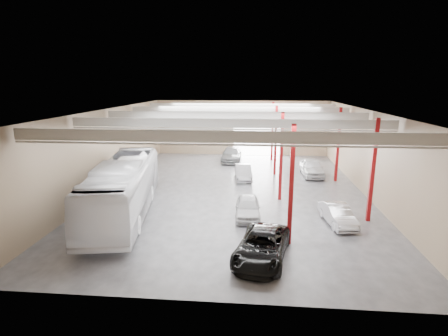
# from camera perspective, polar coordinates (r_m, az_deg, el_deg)

# --- Properties ---
(depot_shell) EXTENTS (22.12, 32.12, 7.06)m
(depot_shell) POSITION_cam_1_polar(r_m,az_deg,el_deg) (29.90, 2.03, 5.67)
(depot_shell) COLOR #414145
(depot_shell) RESTS_ON ground
(coach_bus) EXTENTS (5.50, 14.29, 3.89)m
(coach_bus) POSITION_cam_1_polar(r_m,az_deg,el_deg) (25.72, -16.03, -3.10)
(coach_bus) COLOR white
(coach_bus) RESTS_ON ground
(black_sedan) EXTENTS (3.50, 5.79, 1.50)m
(black_sedan) POSITION_cam_1_polar(r_m,az_deg,el_deg) (19.00, 6.22, -12.57)
(black_sedan) COLOR black
(black_sedan) RESTS_ON ground
(car_row_a) EXTENTS (1.82, 4.26, 1.43)m
(car_row_a) POSITION_cam_1_polar(r_m,az_deg,el_deg) (24.57, 3.89, -6.38)
(car_row_a) COLOR silver
(car_row_a) RESTS_ON ground
(car_row_b) EXTENTS (1.95, 4.38, 1.40)m
(car_row_b) POSITION_cam_1_polar(r_m,az_deg,el_deg) (34.05, 3.15, -0.69)
(car_row_b) COLOR #A9A9AD
(car_row_b) RESTS_ON ground
(car_row_c) EXTENTS (2.27, 5.55, 1.61)m
(car_row_c) POSITION_cam_1_polar(r_m,az_deg,el_deg) (42.01, 1.23, 2.23)
(car_row_c) COLOR slate
(car_row_c) RESTS_ON ground
(car_right_near) EXTENTS (2.00, 4.22, 1.34)m
(car_right_near) POSITION_cam_1_polar(r_m,az_deg,el_deg) (24.50, 18.05, -7.24)
(car_right_near) COLOR silver
(car_right_near) RESTS_ON ground
(car_right_far) EXTENTS (2.18, 5.02, 1.69)m
(car_right_far) POSITION_cam_1_polar(r_m,az_deg,el_deg) (36.38, 14.13, 0.08)
(car_right_far) COLOR silver
(car_right_far) RESTS_ON ground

